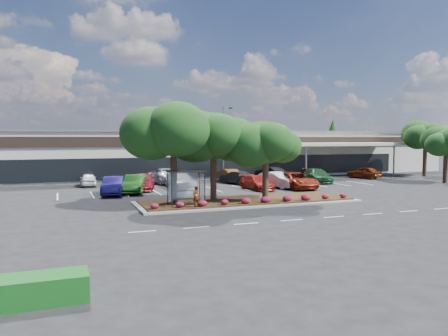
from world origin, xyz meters
name	(u,v)px	position (x,y,z in m)	size (l,w,h in m)	color
ground	(293,209)	(0.00, 0.00, 0.00)	(160.00, 160.00, 0.00)	black
retail_store	(178,152)	(0.06, 33.91, 3.15)	(80.40, 25.20, 6.25)	beige
landscape_island	(247,201)	(-2.00, 4.00, 0.12)	(18.00, 6.00, 0.26)	gray
lane_markings	(238,192)	(-0.14, 10.42, 0.01)	(33.12, 20.06, 0.01)	silver
shrub_row	(258,200)	(-2.00, 1.90, 0.51)	(17.00, 0.80, 0.50)	maroon
bus_shelter	(186,178)	(-7.50, 2.95, 2.31)	(2.75, 1.55, 2.59)	black
island_tree_west	(174,152)	(-8.00, 4.50, 4.21)	(7.20, 7.20, 7.89)	#173912
island_tree_mid	(213,154)	(-4.50, 5.20, 3.92)	(6.60, 6.60, 7.32)	#173912
island_tree_east	(266,159)	(-0.50, 3.70, 3.51)	(5.80, 5.80, 6.50)	#173912
hedge_south_west	(5,293)	(-18.00, -13.50, 0.45)	(5.00, 1.30, 0.90)	#124719
tree_east_near	(446,155)	(26.00, 10.00, 3.25)	(5.60, 5.60, 6.51)	#173912
tree_east_far	(425,148)	(31.00, 18.00, 3.81)	(6.40, 6.40, 7.62)	#173912
conifer_north_east	(333,142)	(34.00, 44.00, 4.50)	(3.96, 3.96, 9.00)	#173912
person_waiting	(196,197)	(-7.08, 1.70, 1.02)	(0.56, 0.36, 1.52)	#594C47
light_pole	(224,147)	(3.26, 23.11, 4.07)	(1.43, 0.67, 9.22)	gray
car_0	(113,186)	(-11.63, 12.92, 0.84)	(1.78, 5.09, 1.68)	navy
car_1	(135,184)	(-9.53, 13.67, 0.86)	(1.82, 5.22, 1.72)	#174715
car_2	(143,182)	(-8.39, 15.55, 0.77)	(2.15, 5.28, 1.53)	maroon
car_3	(180,180)	(-4.52, 15.78, 0.86)	(2.40, 5.89, 1.71)	silver
car_4	(257,183)	(2.51, 11.74, 0.71)	(2.00, 4.92, 1.43)	maroon
car_5	(277,180)	(5.15, 12.47, 0.83)	(1.76, 5.06, 1.67)	silver
car_6	(296,181)	(6.59, 11.03, 0.84)	(2.79, 6.06, 1.68)	maroon
car_7	(317,176)	(12.24, 15.69, 0.80)	(2.23, 5.50, 1.59)	#1B4522
car_9	(88,180)	(-13.34, 21.20, 0.71)	(1.68, 4.17, 1.42)	silver
car_10	(163,175)	(-4.81, 22.05, 0.85)	(2.83, 6.15, 1.71)	#AAACB5
car_11	(162,178)	(-5.31, 20.66, 0.72)	(2.01, 4.93, 1.43)	silver
car_12	(236,178)	(2.65, 17.57, 0.73)	(1.55, 4.45, 1.47)	black
car_13	(228,175)	(2.86, 20.58, 0.76)	(1.60, 4.60, 1.52)	brown
car_14	(270,173)	(8.99, 21.52, 0.79)	(1.67, 4.80, 1.58)	black
car_15	(308,174)	(12.97, 18.87, 0.70)	(1.97, 4.85, 1.41)	maroon
car_17	(364,172)	(20.84, 18.07, 0.76)	(1.80, 4.48, 1.53)	maroon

